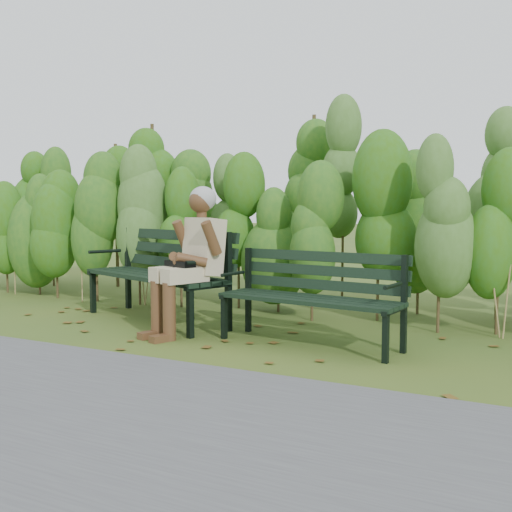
% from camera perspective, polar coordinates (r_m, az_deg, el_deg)
% --- Properties ---
extents(ground, '(80.00, 80.00, 0.00)m').
position_cam_1_polar(ground, '(5.56, -1.66, -7.98)').
color(ground, '#37531F').
extents(footpath, '(60.00, 2.50, 0.01)m').
position_cam_1_polar(footpath, '(3.85, -18.13, -13.86)').
color(footpath, '#474749').
rests_on(footpath, ground).
extents(hedge_band, '(11.04, 1.67, 2.42)m').
position_cam_1_polar(hedge_band, '(7.12, 5.58, 4.94)').
color(hedge_band, '#47381E').
rests_on(hedge_band, ground).
extents(leaf_litter, '(5.36, 2.12, 0.01)m').
position_cam_1_polar(leaf_litter, '(5.29, -0.74, -8.61)').
color(leaf_litter, brown).
rests_on(leaf_litter, ground).
extents(bench_left, '(2.06, 1.26, 0.98)m').
position_cam_1_polar(bench_left, '(6.52, -8.87, -1.05)').
color(bench_left, black).
rests_on(bench_left, ground).
extents(bench_right, '(1.70, 0.73, 0.82)m').
position_cam_1_polar(bench_right, '(5.35, 5.55, -3.22)').
color(bench_right, black).
rests_on(bench_right, ground).
extents(seated_woman, '(0.64, 0.88, 1.42)m').
position_cam_1_polar(seated_woman, '(5.75, -6.15, 0.49)').
color(seated_woman, tan).
rests_on(seated_woman, ground).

